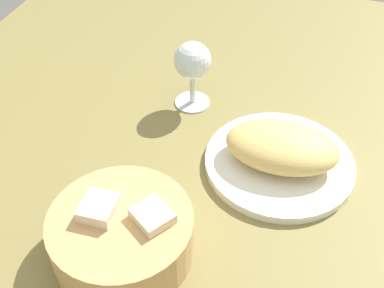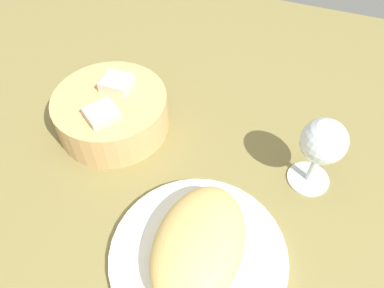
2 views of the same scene
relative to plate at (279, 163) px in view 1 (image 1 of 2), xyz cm
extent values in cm
cube|color=olive|center=(-0.79, 6.01, -1.70)|extent=(140.00, 140.00, 2.00)
cylinder|color=white|center=(0.00, 0.00, 0.00)|extent=(23.55, 23.55, 1.40)
ellipsoid|color=#E1BD6A|center=(0.00, 0.00, 3.50)|extent=(17.60, 11.51, 5.60)
cone|color=#3E833A|center=(-5.77, -2.18, 1.34)|extent=(3.72, 3.72, 1.27)
cylinder|color=tan|center=(17.51, 21.71, 2.63)|extent=(18.82, 18.82, 6.65)
cube|color=beige|center=(20.32, 21.48, 5.37)|extent=(4.39, 4.86, 4.77)
cube|color=beige|center=(13.48, 20.57, 5.00)|extent=(6.31, 6.20, 4.73)
cylinder|color=silver|center=(17.80, -11.79, -0.40)|extent=(6.45, 6.45, 0.60)
cylinder|color=silver|center=(17.80, -11.79, 2.57)|extent=(1.00, 1.00, 5.33)
sphere|color=silver|center=(17.80, -11.79, 8.51)|extent=(6.56, 6.56, 6.56)
camera|label=1|loc=(-1.84, 55.08, 53.46)|focal=44.57mm
camera|label=2|loc=(-18.96, -6.08, 47.34)|focal=34.70mm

